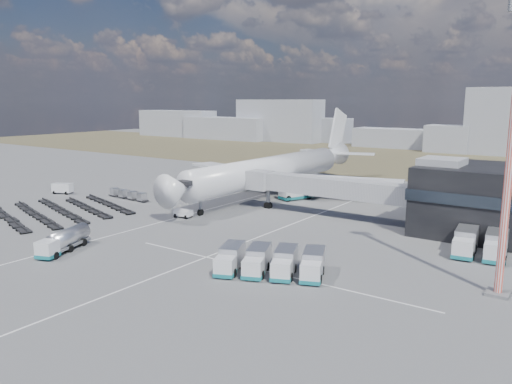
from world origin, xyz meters
The scene contains 15 objects.
ground centered at (0.00, 0.00, 0.00)m, with size 420.00×420.00×0.00m, color #565659.
grass_strip centered at (0.00, 110.00, 0.01)m, with size 420.00×90.00×0.01m, color #4A462C.
lane_markings centered at (9.77, 3.00, 0.01)m, with size 47.12×110.00×0.01m.
jet_bridge centered at (15.90, 20.42, 5.05)m, with size 30.30×3.80×7.05m.
airliner centered at (0.00, 32.38, 5.29)m, with size 51.59×64.53×17.62m.
skyline centered at (5.18, 149.04, 8.46)m, with size 322.04×26.90×23.90m.
fuel_tanker centered at (-0.74, -16.76, 1.43)m, with size 5.21×9.08×2.86m.
pushback_tug centered at (-1.24, 6.08, 0.68)m, with size 2.96×1.67×1.37m, color silver.
utility_van centered at (-37.01, 7.36, 1.10)m, with size 4.10×1.85×2.20m, color silver.
catering_truck centered at (6.08, 30.67, 1.61)m, with size 5.22×7.42×3.15m.
service_trucks_near centered at (25.88, -8.30, 1.42)m, with size 13.37×10.57×2.61m.
service_trucks_far centered at (43.88, 12.30, 1.59)m, with size 6.87×7.92×2.92m.
uld_row centered at (-21.26, 11.39, 0.92)m, with size 11.18×2.14×1.54m.
baggage_dollies centered at (-21.86, -3.60, 0.37)m, with size 27.22×24.60×0.75m.
floodlight_mast centered at (48.15, -0.37, 14.38)m, with size 2.69×2.22×28.69m.
Camera 1 is at (55.66, -53.36, 19.37)m, focal length 35.00 mm.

